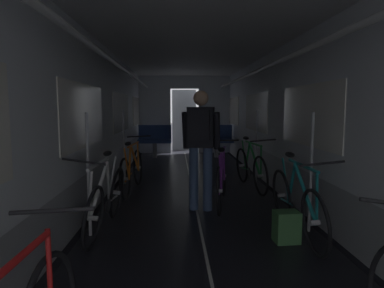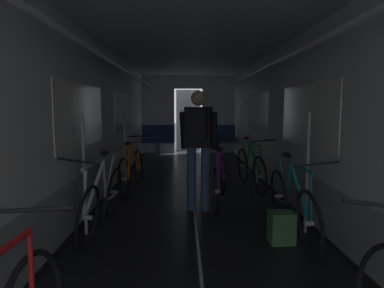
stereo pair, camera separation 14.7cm
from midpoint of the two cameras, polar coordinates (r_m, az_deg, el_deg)
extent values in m
cube|color=black|center=(5.21, -14.81, -10.07)|extent=(0.08, 11.50, 0.01)
cube|color=black|center=(5.32, 16.71, -9.77)|extent=(0.08, 11.50, 0.01)
cube|color=beige|center=(5.07, 1.14, -10.31)|extent=(0.03, 11.27, 0.00)
cube|color=#9EA0A5|center=(5.16, -15.99, -6.87)|extent=(0.12, 11.50, 0.60)
cube|color=silver|center=(5.03, -16.41, 6.86)|extent=(0.12, 11.50, 1.85)
cube|color=white|center=(4.46, -17.44, 4.69)|extent=(0.02, 1.90, 0.80)
cube|color=white|center=(7.26, -11.18, 5.36)|extent=(0.02, 1.90, 0.80)
cube|color=white|center=(10.11, -8.42, 5.63)|extent=(0.02, 1.90, 0.80)
cube|color=yellow|center=(5.08, -15.42, 4.91)|extent=(0.01, 0.20, 0.28)
cylinder|color=white|center=(4.99, -12.74, 13.59)|extent=(0.07, 11.04, 0.07)
cylinder|color=#B7BABF|center=(3.93, -16.98, -5.03)|extent=(0.04, 0.04, 1.40)
cylinder|color=#B7BABF|center=(6.44, -10.79, -0.54)|extent=(0.04, 0.04, 1.40)
cube|color=#9EA0A5|center=(5.28, 17.85, -6.62)|extent=(0.12, 11.50, 0.60)
cube|color=silver|center=(5.16, 18.31, 6.78)|extent=(0.12, 11.50, 1.85)
cube|color=white|center=(4.60, 19.88, 4.64)|extent=(0.02, 1.90, 0.80)
cube|color=white|center=(7.35, 11.73, 5.35)|extent=(0.02, 1.90, 0.80)
cube|color=white|center=(10.17, 8.05, 5.64)|extent=(0.02, 1.90, 0.80)
cube|color=yellow|center=(5.24, 17.15, 4.89)|extent=(0.01, 0.20, 0.28)
cylinder|color=white|center=(5.09, 14.83, 13.39)|extent=(0.07, 11.04, 0.07)
cylinder|color=#B7BABF|center=(4.07, 20.17, -4.76)|extent=(0.04, 0.04, 1.40)
cylinder|color=#B7BABF|center=(6.52, 11.79, -0.47)|extent=(0.04, 0.04, 1.40)
cube|color=silver|center=(10.70, -5.35, 5.03)|extent=(1.00, 0.12, 2.45)
cube|color=silver|center=(10.73, 4.86, 5.04)|extent=(1.00, 0.12, 2.45)
cube|color=silver|center=(10.70, -0.24, 10.55)|extent=(0.90, 0.12, 0.40)
cube|color=#4C4F54|center=(11.38, -0.31, 4.12)|extent=(0.81, 0.04, 2.05)
cube|color=silver|center=(4.98, 1.20, 18.56)|extent=(3.14, 11.62, 0.12)
cylinder|color=gray|center=(9.71, -5.42, -1.04)|extent=(0.12, 0.12, 0.44)
cube|color=#2D4784|center=(9.68, -5.44, 0.54)|extent=(0.96, 0.44, 0.10)
cube|color=#2D4784|center=(9.85, -5.37, 2.10)|extent=(0.96, 0.08, 0.40)
torus|color=gray|center=(9.90, -7.86, 3.25)|extent=(0.14, 0.14, 0.02)
cylinder|color=gray|center=(9.75, 5.19, -1.01)|extent=(0.12, 0.12, 0.44)
cube|color=#2D4784|center=(9.72, 5.21, 0.57)|extent=(0.96, 0.44, 0.10)
cube|color=#2D4784|center=(9.89, 5.10, 2.12)|extent=(0.96, 0.08, 0.40)
torus|color=gray|center=(9.87, 2.60, 3.29)|extent=(0.14, 0.14, 0.02)
cylinder|color=red|center=(2.04, -23.91, -19.69)|extent=(0.05, 0.09, 0.49)
cylinder|color=black|center=(1.92, -23.59, -10.31)|extent=(0.44, 0.04, 0.05)
torus|color=black|center=(4.56, -12.32, -8.07)|extent=(0.16, 0.68, 0.67)
cylinder|color=#B2B2B7|center=(4.56, -12.32, -8.07)|extent=(0.10, 0.06, 0.06)
torus|color=black|center=(3.62, -16.33, -11.98)|extent=(0.16, 0.68, 0.67)
cylinder|color=#B2B2B7|center=(3.62, -16.33, -11.98)|extent=(0.10, 0.06, 0.06)
cylinder|color=silver|center=(3.86, -15.39, -7.46)|extent=(0.14, 0.54, 0.56)
cylinder|color=silver|center=(4.24, -13.76, -6.17)|extent=(0.09, 0.35, 0.55)
cylinder|color=silver|center=(3.96, -15.34, -3.22)|extent=(0.08, 0.82, 0.04)
cylinder|color=silver|center=(4.45, -13.03, -5.28)|extent=(0.10, 0.16, 0.49)
cylinder|color=silver|center=(4.36, -13.00, -9.08)|extent=(0.05, 0.45, 0.07)
cylinder|color=silver|center=(3.59, -16.80, -8.16)|extent=(0.09, 0.09, 0.49)
cylinder|color=black|center=(4.15, -13.75, -10.18)|extent=(0.04, 0.17, 0.17)
ellipsoid|color=black|center=(4.36, -13.81, -1.53)|extent=(0.11, 0.25, 0.07)
cylinder|color=black|center=(3.52, -17.79, -2.84)|extent=(0.44, 0.05, 0.08)
torus|color=black|center=(5.37, -10.79, -5.84)|extent=(0.13, 0.67, 0.67)
cylinder|color=#B2B2B7|center=(5.37, -10.79, -5.84)|extent=(0.10, 0.06, 0.05)
torus|color=black|center=(6.35, -8.53, -3.93)|extent=(0.13, 0.67, 0.67)
cylinder|color=#B2B2B7|center=(6.35, -8.53, -3.93)|extent=(0.10, 0.06, 0.05)
cylinder|color=orange|center=(6.00, -9.08, -2.40)|extent=(0.11, 0.54, 0.56)
cylinder|color=orange|center=(5.61, -9.98, -3.02)|extent=(0.04, 0.35, 0.55)
cylinder|color=orange|center=(5.82, -9.31, -0.05)|extent=(0.11, 0.82, 0.04)
cylinder|color=orange|center=(5.39, -10.53, -3.17)|extent=(0.06, 0.16, 0.49)
cylinder|color=orange|center=(5.59, -10.23, -5.58)|extent=(0.06, 0.45, 0.07)
cylinder|color=orange|center=(6.28, -8.51, -1.81)|extent=(0.05, 0.09, 0.49)
cylinder|color=black|center=(5.81, -9.72, -5.35)|extent=(0.04, 0.17, 0.17)
ellipsoid|color=black|center=(5.39, -10.30, 0.08)|extent=(0.11, 0.25, 0.06)
cylinder|color=black|center=(6.25, -8.35, 1.32)|extent=(0.44, 0.06, 0.05)
torus|color=black|center=(4.43, 15.58, -8.57)|extent=(0.10, 0.67, 0.67)
cylinder|color=#B2B2B7|center=(4.43, 15.58, -8.57)|extent=(0.09, 0.05, 0.06)
torus|color=black|center=(3.51, 20.60, -12.70)|extent=(0.10, 0.67, 0.67)
cylinder|color=#B2B2B7|center=(3.51, 20.60, -12.70)|extent=(0.09, 0.05, 0.06)
cylinder|color=teal|center=(3.74, 19.18, -7.99)|extent=(0.09, 0.54, 0.56)
cylinder|color=teal|center=(4.11, 17.15, -6.63)|extent=(0.08, 0.34, 0.55)
cylinder|color=teal|center=(3.83, 18.83, -3.59)|extent=(0.04, 0.82, 0.04)
cylinder|color=teal|center=(4.32, 16.22, -5.69)|extent=(0.07, 0.16, 0.49)
cylinder|color=teal|center=(4.23, 16.45, -9.63)|extent=(0.03, 0.45, 0.07)
cylinder|color=teal|center=(3.48, 20.90, -8.74)|extent=(0.07, 0.09, 0.49)
cylinder|color=black|center=(4.03, 17.42, -10.79)|extent=(0.03, 0.17, 0.17)
ellipsoid|color=black|center=(4.23, 16.90, -1.81)|extent=(0.10, 0.24, 0.07)
cylinder|color=black|center=(3.40, 21.73, -3.22)|extent=(0.44, 0.03, 0.06)
torus|color=black|center=(6.52, 9.33, -3.67)|extent=(0.14, 0.67, 0.67)
cylinder|color=#B2B2B7|center=(6.52, 9.33, -3.67)|extent=(0.10, 0.06, 0.06)
torus|color=black|center=(5.57, 12.33, -5.44)|extent=(0.14, 0.67, 0.67)
cylinder|color=#B2B2B7|center=(5.57, 12.33, -5.44)|extent=(0.10, 0.06, 0.06)
cylinder|color=#1E8438|center=(5.83, 11.47, -2.71)|extent=(0.13, 0.54, 0.56)
cylinder|color=#1E8438|center=(6.21, 10.26, -2.13)|extent=(0.04, 0.35, 0.55)
cylinder|color=#1E8438|center=(5.95, 11.19, 0.05)|extent=(0.12, 0.82, 0.04)
cylinder|color=#1E8438|center=(6.42, 9.67, -1.64)|extent=(0.07, 0.16, 0.49)
cylinder|color=#1E8438|center=(6.32, 9.89, -4.21)|extent=(0.07, 0.45, 0.07)
cylinder|color=#1E8438|center=(5.56, 12.43, -2.93)|extent=(0.05, 0.09, 0.49)
cylinder|color=black|center=(6.11, 10.50, -4.80)|extent=(0.04, 0.17, 0.17)
ellipsoid|color=black|center=(6.35, 10.01, 1.00)|extent=(0.12, 0.25, 0.07)
cylinder|color=black|center=(5.51, 12.79, 0.56)|extent=(0.44, 0.07, 0.05)
cylinder|color=black|center=(2.18, 31.53, -8.99)|extent=(0.44, 0.03, 0.09)
cylinder|color=#384C75|center=(4.73, 0.80, -5.94)|extent=(0.13, 0.13, 0.90)
cylinder|color=#384C75|center=(4.70, 3.21, -6.03)|extent=(0.13, 0.13, 0.90)
cube|color=black|center=(4.62, 2.04, 2.90)|extent=(0.40, 0.29, 0.56)
cylinder|color=black|center=(4.68, -0.58, 2.34)|extent=(0.13, 0.21, 0.53)
cylinder|color=black|center=(4.61, 4.78, 2.26)|extent=(0.13, 0.21, 0.53)
sphere|color=tan|center=(4.61, 2.06, 7.87)|extent=(0.21, 0.21, 0.21)
cube|color=black|center=(4.45, 1.68, 3.29)|extent=(0.31, 0.22, 0.40)
torus|color=black|center=(4.52, 5.14, -8.06)|extent=(0.19, 0.67, 0.67)
cylinder|color=#B2B2B7|center=(4.52, 5.14, -8.06)|extent=(0.10, 0.07, 0.05)
torus|color=black|center=(5.51, 6.06, -5.46)|extent=(0.19, 0.67, 0.67)
cylinder|color=#B2B2B7|center=(5.51, 6.06, -5.46)|extent=(0.10, 0.07, 0.05)
cylinder|color=purple|center=(5.16, 5.93, -3.77)|extent=(0.16, 0.53, 0.56)
cylinder|color=purple|center=(4.76, 5.57, -4.62)|extent=(0.09, 0.35, 0.55)
cylinder|color=purple|center=(4.96, 5.94, -1.07)|extent=(0.20, 0.81, 0.04)
cylinder|color=purple|center=(4.53, 5.35, -4.87)|extent=(0.07, 0.16, 0.49)
cylinder|color=purple|center=(4.74, 5.36, -7.66)|extent=(0.11, 0.45, 0.07)
cylinder|color=purple|center=(5.43, 6.16, -3.02)|extent=(0.04, 0.10, 0.49)
cylinder|color=black|center=(4.96, 5.57, -7.29)|extent=(0.05, 0.17, 0.17)
ellipsoid|color=black|center=(4.53, 5.58, -1.00)|extent=(0.14, 0.25, 0.06)
cylinder|color=black|center=(5.41, 6.35, 0.59)|extent=(0.44, 0.11, 0.04)
cube|color=#3D703D|center=(3.81, 16.21, -13.62)|extent=(0.27, 0.22, 0.34)
camera|label=1|loc=(0.07, -89.29, 0.08)|focal=31.06mm
camera|label=2|loc=(0.07, 90.71, -0.08)|focal=31.06mm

